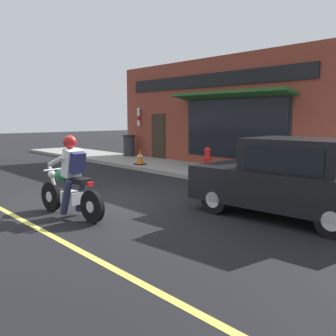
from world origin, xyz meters
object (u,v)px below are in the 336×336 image
(motorcycle_with_rider, at_px, (71,183))
(car_hatchback, at_px, (290,179))
(traffic_cone, at_px, (140,157))
(trash_bin, at_px, (129,145))
(fire_hydrant, at_px, (207,161))

(motorcycle_with_rider, height_order, car_hatchback, motorcycle_with_rider)
(traffic_cone, xyz_separation_m, trash_bin, (1.63, 3.06, 0.20))
(car_hatchback, xyz_separation_m, trash_bin, (3.89, 10.99, -0.13))
(trash_bin, bearing_deg, traffic_cone, -118.11)
(traffic_cone, bearing_deg, car_hatchback, -105.92)
(motorcycle_with_rider, relative_size, fire_hydrant, 2.29)
(car_hatchback, bearing_deg, motorcycle_with_rider, 137.90)
(motorcycle_with_rider, distance_m, car_hatchback, 4.31)
(motorcycle_with_rider, distance_m, traffic_cone, 7.43)
(motorcycle_with_rider, bearing_deg, car_hatchback, -42.10)
(traffic_cone, relative_size, trash_bin, 0.61)
(trash_bin, bearing_deg, fire_hydrant, -103.43)
(motorcycle_with_rider, bearing_deg, fire_hydrant, 15.62)
(car_hatchback, distance_m, fire_hydrant, 5.01)
(traffic_cone, bearing_deg, motorcycle_with_rider, -137.24)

